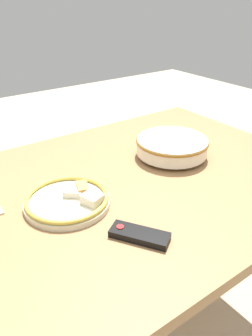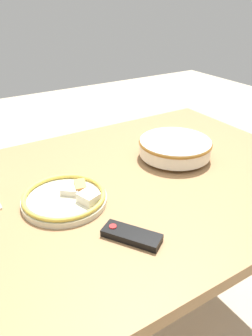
{
  "view_description": "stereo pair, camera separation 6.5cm",
  "coord_description": "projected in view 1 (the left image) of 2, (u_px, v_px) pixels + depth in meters",
  "views": [
    {
      "loc": [
        0.56,
        0.79,
        1.36
      ],
      "look_at": [
        -0.02,
        -0.02,
        0.82
      ],
      "focal_mm": 35.0,
      "sensor_mm": 36.0,
      "label": 1
    },
    {
      "loc": [
        0.51,
        0.83,
        1.36
      ],
      "look_at": [
        -0.02,
        -0.02,
        0.82
      ],
      "focal_mm": 35.0,
      "sensor_mm": 36.0,
      "label": 2
    }
  ],
  "objects": [
    {
      "name": "noodle_bowl",
      "position": [
        172.0,
        146.0,
        1.29
      ],
      "size": [
        0.28,
        0.28,
        0.07
      ],
      "color": "silver",
      "rests_on": "dining_table"
    },
    {
      "name": "ground_plane",
      "position": [
        125.0,
        327.0,
        1.5
      ],
      "size": [
        8.0,
        8.0,
        0.0
      ],
      "primitive_type": "plane",
      "color": "#B7A88E"
    },
    {
      "name": "food_plate",
      "position": [
        69.0,
        200.0,
        1.0
      ],
      "size": [
        0.26,
        0.26,
        0.05
      ],
      "color": "beige",
      "rests_on": "dining_table"
    },
    {
      "name": "dining_table",
      "position": [
        124.0,
        201.0,
        1.17
      ],
      "size": [
        1.45,
        0.99,
        0.78
      ],
      "color": "olive",
      "rests_on": "ground_plane"
    },
    {
      "name": "tv_remote",
      "position": [
        139.0,
        235.0,
        0.87
      ],
      "size": [
        0.14,
        0.16,
        0.02
      ],
      "rotation": [
        0.0,
        0.0,
        3.72
      ],
      "color": "black",
      "rests_on": "dining_table"
    }
  ]
}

